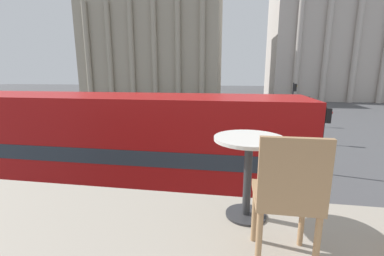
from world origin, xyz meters
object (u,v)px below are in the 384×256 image
double_decker_bus (123,152)px  cafe_dining_table (248,159)px  traffic_light_near (325,130)px  plaza_building_left (154,45)px  car_silver (189,114)px  pedestrian_blue (219,145)px  traffic_light_mid (309,113)px  pedestrian_grey (186,144)px  cafe_chair_0 (287,194)px  plaza_building_right (364,37)px  traffic_light_far (293,98)px

double_decker_bus → cafe_dining_table: 6.87m
cafe_dining_table → traffic_light_near: cafe_dining_table is taller
cafe_dining_table → traffic_light_near: bearing=68.4°
cafe_dining_table → traffic_light_near: (4.26, 10.75, -1.96)m
double_decker_bus → cafe_dining_table: cafe_dining_table is taller
plaza_building_left → car_silver: 27.71m
traffic_light_near → pedestrian_blue: bearing=167.9°
traffic_light_near → cafe_dining_table: bearing=-111.6°
cafe_dining_table → plaza_building_left: size_ratio=0.03×
car_silver → double_decker_bus: bearing=116.5°
traffic_light_mid → pedestrian_grey: 9.45m
cafe_chair_0 → traffic_light_near: 12.19m
pedestrian_grey → pedestrian_blue: size_ratio=1.07×
double_decker_bus → pedestrian_grey: (1.04, 5.97, -1.35)m
double_decker_bus → cafe_chair_0: bearing=-65.3°
plaza_building_left → plaza_building_right: 39.56m
traffic_light_near → pedestrian_grey: bearing=174.1°
cafe_chair_0 → traffic_light_far: bearing=74.1°
plaza_building_left → traffic_light_far: plaza_building_left is taller
plaza_building_right → traffic_light_mid: size_ratio=10.37×
plaza_building_left → pedestrian_blue: size_ratio=16.29×
traffic_light_near → double_decker_bus: bearing=-146.5°
double_decker_bus → traffic_light_near: (7.94, 5.26, -0.12)m
cafe_dining_table → car_silver: 24.83m
double_decker_bus → plaza_building_right: (27.35, 47.28, 9.20)m
plaza_building_left → pedestrian_grey: bearing=-70.5°
traffic_light_near → car_silver: traffic_light_near is taller
double_decker_bus → cafe_chair_0: (3.90, -6.08, 1.82)m
pedestrian_blue → cafe_dining_table: bearing=36.3°
cafe_chair_0 → plaza_building_left: size_ratio=0.04×
cafe_chair_0 → traffic_light_mid: cafe_chair_0 is taller
double_decker_bus → traffic_light_near: double_decker_bus is taller
plaza_building_left → pedestrian_blue: (14.69, -35.97, -9.21)m
plaza_building_left → traffic_light_mid: (20.69, -31.12, -7.95)m
cafe_dining_table → plaza_building_right: bearing=65.9°
cafe_dining_table → plaza_building_left: plaza_building_left is taller
cafe_chair_0 → plaza_building_left: 51.26m
traffic_light_mid → traffic_light_far: traffic_light_far is taller
pedestrian_blue → traffic_light_near: bearing=110.0°
double_decker_bus → traffic_light_far: size_ratio=2.85×
plaza_building_left → plaza_building_right: size_ratio=0.76×
double_decker_bus → pedestrian_grey: size_ratio=6.68×
cafe_chair_0 → double_decker_bus: bearing=119.1°
cafe_dining_table → plaza_building_left: bearing=108.0°
double_decker_bus → plaza_building_left: (-11.87, 42.33, 7.79)m
car_silver → pedestrian_grey: size_ratio=2.45×
plaza_building_left → plaza_building_right: bearing=7.2°
cafe_chair_0 → car_silver: (-4.88, 24.73, -3.45)m
pedestrian_grey → cafe_dining_table: bearing=98.6°
traffic_light_near → car_silver: (-8.93, 13.39, -1.51)m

